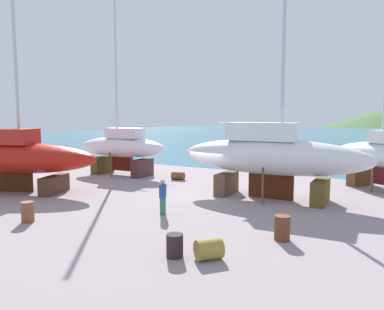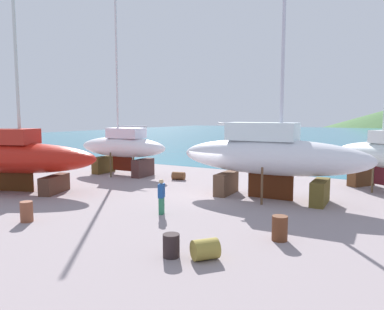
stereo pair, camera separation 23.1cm
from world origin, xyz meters
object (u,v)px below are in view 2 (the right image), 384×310
Objects in this scene: barrel_rust_near at (27,212)px; barrel_tipped_center at (179,176)px; barrel_tipped_left at (171,246)px; sailboat_small_center at (12,156)px; barrel_ochre at (280,228)px; worker at (161,196)px; sailboat_mid_port at (270,156)px; sailboat_far_slipway at (123,147)px; barrel_rust_far at (205,249)px.

barrel_tipped_center is at bearing 89.95° from barrel_rust_near.
sailboat_small_center is at bearing 164.65° from barrel_tipped_left.
sailboat_small_center is 16.86m from barrel_ochre.
worker reaches higher than barrel_tipped_left.
sailboat_mid_port reaches higher than sailboat_small_center.
worker is (-3.30, -5.71, -1.56)m from sailboat_mid_port.
sailboat_mid_port is at bearing 166.79° from sailboat_far_slipway.
sailboat_far_slipway is 17.26× the size of barrel_tipped_left.
barrel_ochre is at bearing -21.57° from sailboat_small_center.
sailboat_far_slipway is at bearing 167.34° from sailboat_mid_port.
barrel_ochre is at bearing -70.45° from sailboat_mid_port.
sailboat_small_center is 15.76m from barrel_rust_far.
worker is at bearing 136.49° from sailboat_far_slipway.
barrel_rust_far is 14.89m from barrel_tipped_center.
barrel_ochre is at bearing 52.71° from barrel_tipped_left.
sailboat_mid_port is 15.38m from sailboat_small_center.
barrel_rust_far is (1.09, -9.49, -2.09)m from sailboat_mid_port.
barrel_tipped_center is 0.98× the size of barrel_ochre.
sailboat_small_center is (-14.17, -5.97, -0.27)m from sailboat_mid_port.
sailboat_far_slipway is 13.12m from barrel_rust_near.
sailboat_far_slipway is 8.42m from sailboat_small_center.
barrel_tipped_left is (0.02, -9.87, -2.04)m from sailboat_mid_port.
sailboat_far_slipway is 5.33m from barrel_tipped_center.
sailboat_far_slipway is at bearing 139.31° from barrel_rust_far.
barrel_tipped_left is 0.86× the size of barrel_rust_near.
worker is 2.17× the size of barrel_tipped_left.
worker is (10.87, 0.26, -1.29)m from sailboat_small_center.
sailboat_small_center reaches higher than barrel_rust_far.
sailboat_small_center is at bearing 178.25° from barrel_ochre.
barrel_tipped_left is at bearing -1.15° from barrel_rust_near.
barrel_tipped_center is (-8.73, 12.06, -0.05)m from barrel_rust_far.
sailboat_mid_port is 21.37× the size of barrel_tipped_left.
sailboat_far_slipway reaches higher than barrel_rust_far.
barrel_tipped_left is 4.25m from barrel_ochre.
barrel_tipped_left is 7.68m from barrel_rust_near.
sailboat_mid_port is 9.77m from barrel_rust_far.
sailboat_small_center is 10.91m from barrel_tipped_center.
sailboat_small_center is 20.39× the size of barrel_tipped_left.
barrel_tipped_center is 1.01× the size of barrel_rust_near.
sailboat_far_slipway is at bearing 150.00° from barrel_ochre.
sailboat_small_center reaches higher than sailboat_far_slipway.
worker is at bearing 42.59° from barrel_rust_near.
barrel_rust_far is at bearing -85.77° from sailboat_mid_port.
barrel_rust_near reaches higher than barrel_rust_far.
sailboat_small_center is 9.41× the size of worker.
barrel_tipped_left is (3.32, -4.16, -0.48)m from worker.
barrel_tipped_left reaches higher than barrel_tipped_center.
barrel_rust_far is 0.92× the size of barrel_tipped_center.
sailboat_mid_port reaches higher than sailboat_far_slipway.
sailboat_far_slipway is 7.96× the size of worker.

